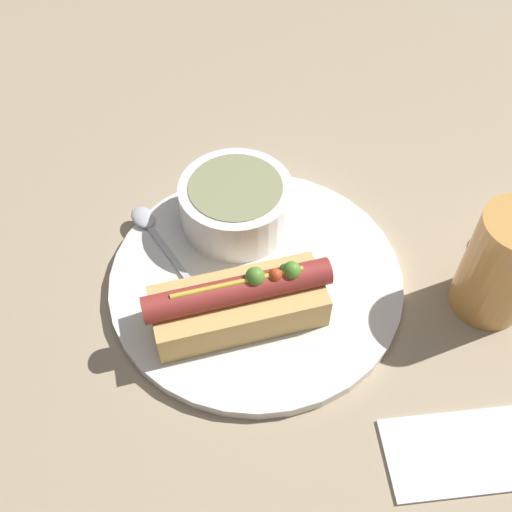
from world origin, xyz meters
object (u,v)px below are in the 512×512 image
object	(u,v)px
spoon	(154,233)
drinking_glass	(503,265)
hot_dog	(239,302)
soup_bowl	(236,202)

from	to	relation	value
spoon	drinking_glass	xyz separation A→B (m)	(0.35, -0.01, 0.04)
hot_dog	drinking_glass	size ratio (longest dim) A/B	1.45
hot_dog	spoon	world-z (taller)	hot_dog
soup_bowl	drinking_glass	world-z (taller)	drinking_glass
soup_bowl	drinking_glass	size ratio (longest dim) A/B	1.00
soup_bowl	spoon	world-z (taller)	soup_bowl
drinking_glass	soup_bowl	bearing A→B (deg)	169.62
soup_bowl	drinking_glass	xyz separation A→B (m)	(0.26, -0.05, 0.02)
hot_dog	soup_bowl	xyz separation A→B (m)	(-0.03, 0.12, 0.00)
hot_dog	soup_bowl	world-z (taller)	hot_dog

